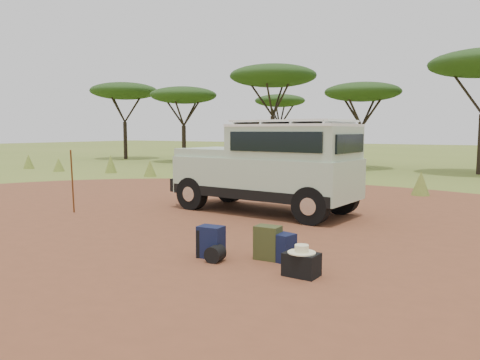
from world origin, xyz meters
The scene contains 13 objects.
ground centered at (0.00, 0.00, 0.00)m, with size 140.00×140.00×0.00m, color olive.
dirt_clearing centered at (0.00, 0.00, 0.00)m, with size 23.00×23.00×0.01m, color brown.
grass_fringe centered at (0.12, 8.67, 0.40)m, with size 36.60×1.60×0.90m.
acacia_treeline centered at (0.75, 19.81, 4.87)m, with size 46.70×13.20×6.26m.
safari_vehicle centered at (0.27, 2.96, 1.15)m, with size 5.04×2.31×2.38m.
walking_staff centered at (-3.94, 0.16, 0.82)m, with size 0.04×0.04×1.69m, color brown.
backpack_black centered at (1.41, -1.42, 0.24)m, with size 0.35×0.26×0.48m, color black.
backpack_navy centered at (1.48, -1.43, 0.27)m, with size 0.41×0.29×0.54m, color #13153D.
backpack_olive centered at (2.34, -1.03, 0.28)m, with size 0.41×0.29×0.56m, color #414721.
duffel_navy centered at (2.58, -1.00, 0.23)m, with size 0.41×0.31×0.46m, color #13153D.
hard_case centered at (3.18, -1.56, 0.17)m, with size 0.49×0.35×0.35m, color black.
stuff_sack centered at (1.69, -1.61, 0.14)m, with size 0.27×0.27×0.27m, color black.
safari_hat centered at (3.18, -1.56, 0.39)m, with size 0.41×0.41×0.12m.
Camera 1 is at (5.88, -7.70, 2.12)m, focal length 35.00 mm.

